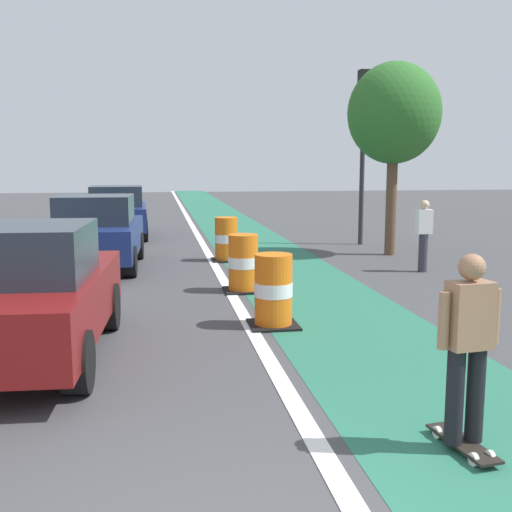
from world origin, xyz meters
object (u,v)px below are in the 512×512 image
(traffic_barrel_front, at_px, (273,291))
(street_tree_sidewalk, at_px, (394,114))
(parked_sedan_second, at_px, (97,233))
(traffic_barrel_back, at_px, (226,240))
(traffic_light_corner, at_px, (363,126))
(pedestrian_crossing, at_px, (424,234))
(traffic_barrel_mid, at_px, (243,264))
(parked_sedan_nearest, at_px, (24,294))
(parked_sedan_third, at_px, (117,212))
(skateboarder_on_lane, at_px, (468,347))

(traffic_barrel_front, xyz_separation_m, street_tree_sidewalk, (4.42, 6.64, 3.14))
(parked_sedan_second, height_order, traffic_barrel_back, parked_sedan_second)
(parked_sedan_second, bearing_deg, traffic_barrel_front, -61.59)
(traffic_light_corner, relative_size, pedestrian_crossing, 3.17)
(traffic_barrel_front, xyz_separation_m, traffic_barrel_mid, (-0.09, 2.57, 0.00))
(parked_sedan_second, distance_m, traffic_light_corner, 8.49)
(traffic_barrel_back, bearing_deg, parked_sedan_second, -167.92)
(parked_sedan_nearest, relative_size, traffic_barrel_back, 3.84)
(parked_sedan_third, bearing_deg, pedestrian_crossing, -46.87)
(parked_sedan_nearest, distance_m, street_tree_sidewalk, 11.28)
(parked_sedan_second, height_order, street_tree_sidewalk, street_tree_sidewalk)
(traffic_barrel_front, height_order, traffic_light_corner, traffic_light_corner)
(traffic_barrel_front, bearing_deg, parked_sedan_third, 104.27)
(traffic_barrel_mid, bearing_deg, traffic_barrel_back, 88.55)
(parked_sedan_nearest, bearing_deg, traffic_barrel_front, 18.13)
(parked_sedan_second, bearing_deg, parked_sedan_nearest, -92.04)
(skateboarder_on_lane, relative_size, traffic_barrel_mid, 1.55)
(traffic_barrel_front, height_order, traffic_barrel_back, same)
(traffic_barrel_mid, bearing_deg, street_tree_sidewalk, 42.03)
(parked_sedan_nearest, distance_m, pedestrian_crossing, 9.08)
(parked_sedan_nearest, bearing_deg, parked_sedan_third, 88.54)
(traffic_barrel_mid, xyz_separation_m, traffic_light_corner, (4.45, 6.25, 2.97))
(parked_sedan_nearest, bearing_deg, skateboarder_on_lane, -37.01)
(skateboarder_on_lane, bearing_deg, pedestrian_crossing, 67.92)
(traffic_barrel_mid, bearing_deg, skateboarder_on_lane, -82.17)
(parked_sedan_nearest, relative_size, traffic_light_corner, 0.82)
(skateboarder_on_lane, xyz_separation_m, traffic_barrel_front, (-0.84, 4.20, -0.38))
(street_tree_sidewalk, bearing_deg, parked_sedan_second, -172.51)
(skateboarder_on_lane, xyz_separation_m, parked_sedan_third, (-3.81, 15.90, -0.08))
(parked_sedan_second, bearing_deg, street_tree_sidewalk, 7.49)
(parked_sedan_second, distance_m, pedestrian_crossing, 7.42)
(parked_sedan_second, relative_size, traffic_barrel_back, 3.82)
(traffic_barrel_back, bearing_deg, street_tree_sidewalk, 4.25)
(traffic_light_corner, bearing_deg, parked_sedan_nearest, -127.70)
(skateboarder_on_lane, height_order, traffic_light_corner, traffic_light_corner)
(street_tree_sidewalk, bearing_deg, parked_sedan_third, 145.66)
(pedestrian_crossing, bearing_deg, skateboarder_on_lane, -112.08)
(traffic_light_corner, distance_m, street_tree_sidewalk, 2.19)
(parked_sedan_third, distance_m, traffic_barrel_front, 12.07)
(parked_sedan_nearest, bearing_deg, parked_sedan_second, 87.96)
(skateboarder_on_lane, height_order, parked_sedan_second, parked_sedan_second)
(parked_sedan_third, height_order, traffic_light_corner, traffic_light_corner)
(pedestrian_crossing, bearing_deg, parked_sedan_nearest, -145.57)
(skateboarder_on_lane, bearing_deg, traffic_barrel_front, 101.28)
(traffic_light_corner, xyz_separation_m, pedestrian_crossing, (-0.17, -4.77, -2.64))
(traffic_barrel_front, bearing_deg, traffic_barrel_back, 89.98)
(parked_sedan_nearest, relative_size, street_tree_sidewalk, 0.84)
(skateboarder_on_lane, relative_size, parked_sedan_second, 0.41)
(skateboarder_on_lane, height_order, parked_sedan_third, parked_sedan_third)
(parked_sedan_third, height_order, street_tree_sidewalk, street_tree_sidewalk)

